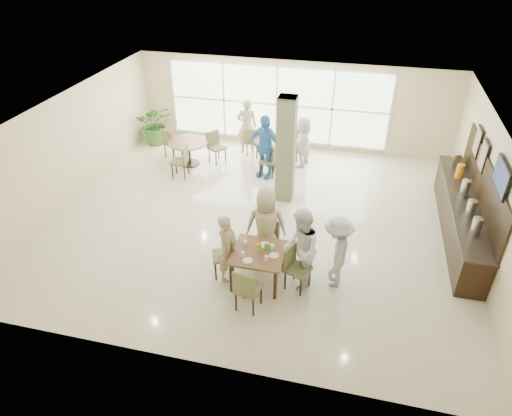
% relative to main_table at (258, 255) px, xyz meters
% --- Properties ---
extents(ground, '(10.00, 10.00, 0.00)m').
position_rel_main_table_xyz_m(ground, '(-0.50, 2.24, -0.67)').
color(ground, beige).
rests_on(ground, ground).
extents(room_shell, '(10.00, 10.00, 10.00)m').
position_rel_main_table_xyz_m(room_shell, '(-0.50, 2.24, 1.04)').
color(room_shell, white).
rests_on(room_shell, ground).
extents(window_bank, '(7.00, 0.04, 7.00)m').
position_rel_main_table_xyz_m(window_bank, '(-1.00, 6.70, 0.73)').
color(window_bank, silver).
rests_on(window_bank, ground).
extents(column, '(0.45, 0.45, 2.80)m').
position_rel_main_table_xyz_m(column, '(-0.10, 3.44, 0.73)').
color(column, '#626748').
rests_on(column, ground).
extents(main_table, '(1.04, 1.04, 0.75)m').
position_rel_main_table_xyz_m(main_table, '(0.00, 0.00, 0.00)').
color(main_table, brown).
rests_on(main_table, ground).
extents(round_table_left, '(1.21, 1.21, 0.75)m').
position_rel_main_table_xyz_m(round_table_left, '(-3.29, 4.72, -0.07)').
color(round_table_left, brown).
rests_on(round_table_left, ground).
extents(round_table_right, '(1.14, 1.14, 0.75)m').
position_rel_main_table_xyz_m(round_table_right, '(-0.83, 5.42, -0.08)').
color(round_table_right, brown).
rests_on(round_table_right, ground).
extents(chairs_main_table, '(2.15, 2.05, 0.95)m').
position_rel_main_table_xyz_m(chairs_main_table, '(0.01, -0.01, -0.19)').
color(chairs_main_table, '#515A31').
rests_on(chairs_main_table, ground).
extents(chairs_table_left, '(2.07, 1.74, 0.95)m').
position_rel_main_table_xyz_m(chairs_table_left, '(-3.25, 4.69, -0.19)').
color(chairs_table_left, '#515A31').
rests_on(chairs_table_left, ground).
extents(chairs_table_right, '(2.01, 1.91, 0.95)m').
position_rel_main_table_xyz_m(chairs_table_right, '(-0.80, 5.43, -0.19)').
color(chairs_table_right, '#515A31').
rests_on(chairs_table_right, ground).
extents(tabletop_clutter, '(0.78, 0.78, 0.21)m').
position_rel_main_table_xyz_m(tabletop_clutter, '(0.02, -0.02, 0.14)').
color(tabletop_clutter, white).
rests_on(tabletop_clutter, main_table).
extents(buffet_counter, '(0.64, 4.70, 1.95)m').
position_rel_main_table_xyz_m(buffet_counter, '(4.20, 2.74, -0.11)').
color(buffet_counter, black).
rests_on(buffet_counter, ground).
extents(wall_tv, '(0.06, 1.00, 0.58)m').
position_rel_main_table_xyz_m(wall_tv, '(4.44, 1.64, 1.48)').
color(wall_tv, black).
rests_on(wall_tv, ground).
extents(framed_art_a, '(0.05, 0.55, 0.70)m').
position_rel_main_table_xyz_m(framed_art_a, '(4.44, 3.24, 1.18)').
color(framed_art_a, black).
rests_on(framed_art_a, ground).
extents(framed_art_b, '(0.05, 0.55, 0.70)m').
position_rel_main_table_xyz_m(framed_art_b, '(4.44, 4.04, 1.18)').
color(framed_art_b, black).
rests_on(framed_art_b, ground).
extents(potted_plant, '(1.56, 1.56, 1.33)m').
position_rel_main_table_xyz_m(potted_plant, '(-4.89, 5.96, -0.00)').
color(potted_plant, '#396C2B').
rests_on(potted_plant, ground).
extents(teen_left, '(0.46, 0.61, 1.50)m').
position_rel_main_table_xyz_m(teen_left, '(-0.63, -0.04, 0.08)').
color(teen_left, tan).
rests_on(teen_left, ground).
extents(teen_far, '(0.95, 0.64, 1.78)m').
position_rel_main_table_xyz_m(teen_far, '(-0.01, 0.72, 0.22)').
color(teen_far, tan).
rests_on(teen_far, ground).
extents(teen_right, '(0.82, 0.97, 1.76)m').
position_rel_main_table_xyz_m(teen_right, '(0.82, 0.11, 0.22)').
color(teen_right, white).
rests_on(teen_right, ground).
extents(teen_standing, '(0.64, 1.05, 1.58)m').
position_rel_main_table_xyz_m(teen_standing, '(1.52, 0.31, 0.12)').
color(teen_standing, '#AAABAD').
rests_on(teen_standing, ground).
extents(adult_a, '(1.23, 0.93, 1.86)m').
position_rel_main_table_xyz_m(adult_a, '(-0.90, 4.52, 0.26)').
color(adult_a, '#4086C2').
rests_on(adult_a, ground).
extents(adult_b, '(0.88, 1.52, 1.54)m').
position_rel_main_table_xyz_m(adult_b, '(0.05, 5.51, 0.10)').
color(adult_b, white).
rests_on(adult_b, ground).
extents(adult_standing, '(0.73, 0.58, 1.76)m').
position_rel_main_table_xyz_m(adult_standing, '(-1.79, 5.98, 0.21)').
color(adult_standing, tan).
rests_on(adult_standing, ground).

